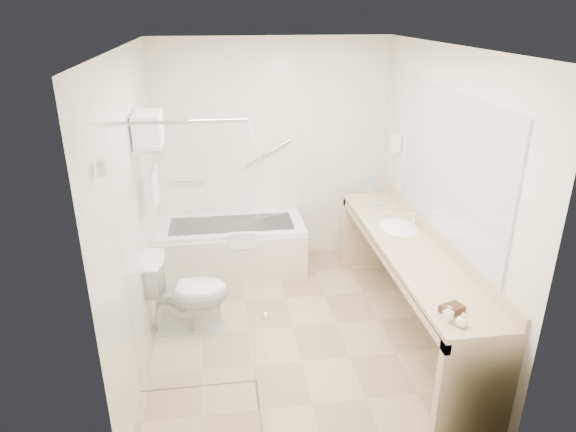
{
  "coord_description": "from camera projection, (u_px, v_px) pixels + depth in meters",
  "views": [
    {
      "loc": [
        -0.6,
        -4.0,
        2.78
      ],
      "look_at": [
        0.0,
        0.3,
        1.0
      ],
      "focal_mm": 32.0,
      "sensor_mm": 36.0,
      "label": 1
    }
  ],
  "objects": [
    {
      "name": "floor",
      "position": [
        292.0,
        327.0,
        4.8
      ],
      "size": [
        3.2,
        3.2,
        0.0
      ],
      "primitive_type": "plane",
      "color": "tan",
      "rests_on": "ground"
    },
    {
      "name": "ceiling",
      "position": [
        294.0,
        47.0,
        3.85
      ],
      "size": [
        2.6,
        3.2,
        0.1
      ],
      "primitive_type": "cube",
      "color": "white",
      "rests_on": "wall_back"
    },
    {
      "name": "wall_back",
      "position": [
        272.0,
        152.0,
        5.79
      ],
      "size": [
        2.6,
        0.1,
        2.5
      ],
      "primitive_type": "cube",
      "color": "silver",
      "rests_on": "ground"
    },
    {
      "name": "wall_front",
      "position": [
        335.0,
        303.0,
        2.86
      ],
      "size": [
        2.6,
        0.1,
        2.5
      ],
      "primitive_type": "cube",
      "color": "silver",
      "rests_on": "ground"
    },
    {
      "name": "wall_left",
      "position": [
        135.0,
        210.0,
        4.16
      ],
      "size": [
        0.1,
        3.2,
        2.5
      ],
      "primitive_type": "cube",
      "color": "silver",
      "rests_on": "ground"
    },
    {
      "name": "wall_right",
      "position": [
        439.0,
        195.0,
        4.49
      ],
      "size": [
        0.1,
        3.2,
        2.5
      ],
      "primitive_type": "cube",
      "color": "silver",
      "rests_on": "ground"
    },
    {
      "name": "bathtub",
      "position": [
        233.0,
        246.0,
        5.77
      ],
      "size": [
        1.6,
        0.73,
        0.59
      ],
      "color": "white",
      "rests_on": "floor"
    },
    {
      "name": "grab_bar_short",
      "position": [
        189.0,
        182.0,
        5.75
      ],
      "size": [
        0.4,
        0.03,
        0.03
      ],
      "primitive_type": "cylinder",
      "rotation": [
        0.0,
        1.57,
        0.0
      ],
      "color": "silver",
      "rests_on": "wall_back"
    },
    {
      "name": "grab_bar_long",
      "position": [
        268.0,
        153.0,
        5.75
      ],
      "size": [
        0.53,
        0.03,
        0.33
      ],
      "primitive_type": "cylinder",
      "rotation": [
        0.0,
        1.05,
        0.0
      ],
      "color": "silver",
      "rests_on": "wall_back"
    },
    {
      "name": "shower_enclosure",
      "position": [
        221.0,
        280.0,
        3.47
      ],
      "size": [
        0.96,
        0.91,
        2.11
      ],
      "color": "silver",
      "rests_on": "floor"
    },
    {
      "name": "towel_shelf",
      "position": [
        149.0,
        138.0,
        4.31
      ],
      "size": [
        0.24,
        0.55,
        0.81
      ],
      "color": "silver",
      "rests_on": "wall_left"
    },
    {
      "name": "vanity_counter",
      "position": [
        409.0,
        266.0,
        4.55
      ],
      "size": [
        0.55,
        2.7,
        0.95
      ],
      "color": "tan",
      "rests_on": "floor"
    },
    {
      "name": "sink",
      "position": [
        399.0,
        230.0,
        4.85
      ],
      "size": [
        0.4,
        0.52,
        0.14
      ],
      "primitive_type": "ellipsoid",
      "color": "white",
      "rests_on": "vanity_counter"
    },
    {
      "name": "faucet",
      "position": [
        415.0,
        218.0,
        4.83
      ],
      "size": [
        0.03,
        0.03,
        0.14
      ],
      "primitive_type": "cylinder",
      "color": "silver",
      "rests_on": "vanity_counter"
    },
    {
      "name": "mirror",
      "position": [
        450.0,
        167.0,
        4.24
      ],
      "size": [
        0.02,
        2.0,
        1.2
      ],
      "primitive_type": "cube",
      "color": "#B4B9C1",
      "rests_on": "wall_right"
    },
    {
      "name": "hairdryer_unit",
      "position": [
        396.0,
        143.0,
        5.37
      ],
      "size": [
        0.08,
        0.1,
        0.18
      ],
      "primitive_type": "cube",
      "color": "white",
      "rests_on": "wall_right"
    },
    {
      "name": "toilet",
      "position": [
        187.0,
        293.0,
        4.66
      ],
      "size": [
        0.77,
        0.46,
        0.74
      ],
      "primitive_type": "imported",
      "rotation": [
        0.0,
        0.0,
        1.52
      ],
      "color": "white",
      "rests_on": "floor"
    },
    {
      "name": "amenity_basket",
      "position": [
        452.0,
        309.0,
        3.48
      ],
      "size": [
        0.18,
        0.15,
        0.05
      ],
      "primitive_type": "cube",
      "rotation": [
        0.0,
        0.0,
        0.34
      ],
      "color": "#4A271A",
      "rests_on": "vanity_counter"
    },
    {
      "name": "soap_bottle_a",
      "position": [
        448.0,
        318.0,
        3.38
      ],
      "size": [
        0.09,
        0.13,
        0.05
      ],
      "primitive_type": "imported",
      "rotation": [
        0.0,
        0.0,
        0.4
      ],
      "color": "white",
      "rests_on": "vanity_counter"
    },
    {
      "name": "soap_bottle_b",
      "position": [
        462.0,
        321.0,
        3.32
      ],
      "size": [
        0.11,
        0.12,
        0.08
      ],
      "primitive_type": "imported",
      "rotation": [
        0.0,
        0.0,
        0.35
      ],
      "color": "white",
      "rests_on": "vanity_counter"
    },
    {
      "name": "water_bottle_left",
      "position": [
        378.0,
        213.0,
        4.97
      ],
      "size": [
        0.05,
        0.05,
        0.17
      ],
      "rotation": [
        0.0,
        0.0,
        0.03
      ],
      "color": "silver",
      "rests_on": "vanity_counter"
    },
    {
      "name": "water_bottle_mid",
      "position": [
        370.0,
        188.0,
        5.58
      ],
      "size": [
        0.06,
        0.06,
        0.21
      ],
      "rotation": [
        0.0,
        0.0,
        -0.33
      ],
      "color": "silver",
      "rests_on": "vanity_counter"
    },
    {
      "name": "water_bottle_right",
      "position": [
        366.0,
        191.0,
        5.54
      ],
      "size": [
        0.05,
        0.05,
        0.17
      ],
      "rotation": [
        0.0,
        0.0,
        -0.05
      ],
      "color": "silver",
      "rests_on": "vanity_counter"
    },
    {
      "name": "drinking_glass_near",
      "position": [
        385.0,
        216.0,
        4.96
      ],
      "size": [
        0.1,
        0.1,
        0.1
      ],
      "primitive_type": "cylinder",
      "rotation": [
        0.0,
        0.0,
        0.41
      ],
      "color": "silver",
      "rests_on": "vanity_counter"
    },
    {
      "name": "drinking_glass_far",
      "position": [
        379.0,
        206.0,
        5.24
      ],
      "size": [
        0.08,
        0.08,
        0.08
      ],
      "primitive_type": "cylinder",
      "rotation": [
        0.0,
        0.0,
        -0.25
      ],
      "color": "silver",
      "rests_on": "vanity_counter"
    }
  ]
}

